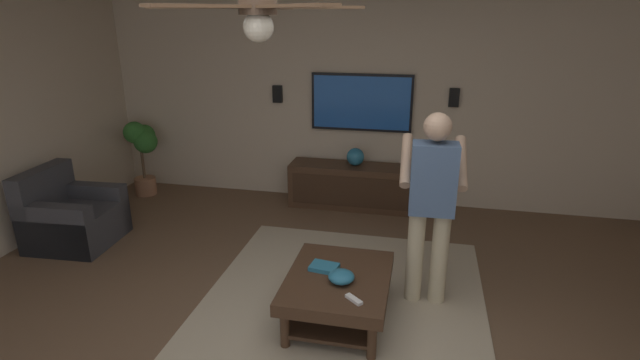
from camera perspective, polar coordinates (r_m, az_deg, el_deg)
The scene contains 15 objects.
wall_back_tv at distance 6.15m, azimuth 6.82°, elevation 9.55°, with size 0.10×7.25×2.68m, color #C6B299.
area_rug at distance 4.22m, azimuth 2.61°, elevation -14.58°, with size 2.77×2.38×0.01m, color tan.
armchair at distance 5.79m, azimuth -27.37°, elevation -4.06°, with size 0.85×0.86×0.82m.
coffee_table at distance 3.90m, azimuth 2.16°, elevation -12.63°, with size 1.00×0.80×0.40m.
media_console at distance 6.11m, azimuth 4.38°, elevation -0.75°, with size 0.45×1.70×0.55m.
tv at distance 6.08m, azimuth 4.95°, elevation 9.15°, with size 0.05×1.26×0.71m.
person_standing at distance 3.98m, azimuth 13.12°, elevation -2.20°, with size 0.54×0.55×1.64m.
potted_plant_tall at distance 6.89m, azimuth -20.36°, elevation 3.92°, with size 0.43×0.43×1.01m.
bowl at distance 3.74m, azimuth 2.55°, elevation -11.40°, with size 0.20×0.20×0.09m, color teal.
remote_white at distance 3.55m, azimuth 4.04°, elevation -13.96°, with size 0.15×0.04×0.02m, color white.
book at distance 3.92m, azimuth 0.50°, elevation -10.30°, with size 0.22×0.16×0.04m, color teal.
vase_round at distance 6.01m, azimuth 4.23°, elevation 2.77°, with size 0.22×0.22×0.22m, color teal.
wall_speaker_left at distance 6.04m, azimuth 15.63°, elevation 9.41°, with size 0.06×0.12×0.22m, color black.
wall_speaker_right at distance 6.32m, azimuth -5.07°, elevation 10.14°, with size 0.06×0.12×0.22m, color black.
ceiling_fan at distance 2.65m, azimuth -7.41°, elevation 19.16°, with size 1.13×1.12×0.46m.
Camera 1 is at (-2.74, -0.58, 2.34)m, focal length 26.95 mm.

